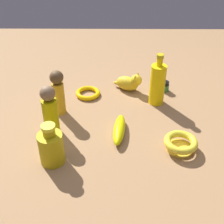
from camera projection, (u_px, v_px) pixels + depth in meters
name	position (u px, v px, depth m)	size (l,w,h in m)	color
ground	(112.00, 122.00, 1.20)	(2.00, 2.00, 0.00)	#936D47
banana	(119.00, 129.00, 1.12)	(0.17, 0.04, 0.04)	#D2CF07
person_figure_child	(58.00, 91.00, 1.19)	(0.06, 0.06, 0.19)	gold
bangle	(88.00, 93.00, 1.35)	(0.11, 0.11, 0.02)	yellow
bottle_tall	(158.00, 84.00, 1.25)	(0.06, 0.06, 0.22)	yellow
bottle_short	(51.00, 147.00, 0.99)	(0.08, 0.08, 0.15)	#B7A010
nail_polish_jar	(165.00, 86.00, 1.37)	(0.04, 0.04, 0.05)	#337236
bowl	(181.00, 143.00, 1.05)	(0.12, 0.12, 0.05)	yellow
person_figure_adult	(50.00, 110.00, 1.09)	(0.08, 0.08, 0.20)	#B6AC06
cat_figurine	(129.00, 82.00, 1.37)	(0.13, 0.10, 0.09)	gold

